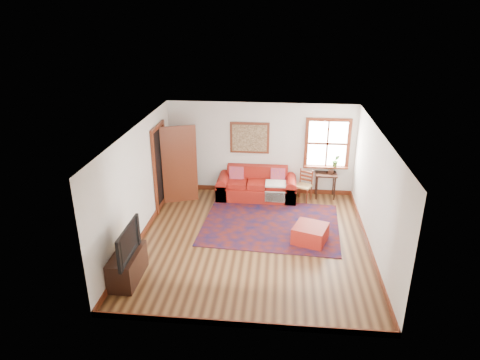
# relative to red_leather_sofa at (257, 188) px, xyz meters

# --- Properties ---
(ground) EXTENTS (5.50, 5.50, 0.00)m
(ground) POSITION_rel_red_leather_sofa_xyz_m (0.07, -2.34, -0.27)
(ground) COLOR #3B2010
(ground) RESTS_ON ground
(room_envelope) EXTENTS (5.04, 5.54, 2.52)m
(room_envelope) POSITION_rel_red_leather_sofa_xyz_m (0.07, -2.32, 1.38)
(room_envelope) COLOR silver
(room_envelope) RESTS_ON ground
(window) EXTENTS (1.18, 0.20, 1.38)m
(window) POSITION_rel_red_leather_sofa_xyz_m (1.85, 0.37, 1.04)
(window) COLOR white
(window) RESTS_ON ground
(doorway) EXTENTS (0.89, 1.08, 2.14)m
(doorway) POSITION_rel_red_leather_sofa_xyz_m (-2.14, -0.56, 0.80)
(doorway) COLOR black
(doorway) RESTS_ON ground
(framed_artwork) EXTENTS (1.05, 0.07, 0.85)m
(framed_artwork) POSITION_rel_red_leather_sofa_xyz_m (-0.23, 0.37, 1.28)
(framed_artwork) COLOR maroon
(framed_artwork) RESTS_ON ground
(persian_rug) EXTENTS (3.31, 2.71, 0.02)m
(persian_rug) POSITION_rel_red_leather_sofa_xyz_m (0.43, -1.53, -0.26)
(persian_rug) COLOR #54140C
(persian_rug) RESTS_ON ground
(red_leather_sofa) EXTENTS (2.10, 0.87, 0.82)m
(red_leather_sofa) POSITION_rel_red_leather_sofa_xyz_m (0.00, 0.00, 0.00)
(red_leather_sofa) COLOR maroon
(red_leather_sofa) RESTS_ON ground
(red_ottoman) EXTENTS (0.86, 0.86, 0.39)m
(red_ottoman) POSITION_rel_red_leather_sofa_xyz_m (1.31, -2.24, -0.08)
(red_ottoman) COLOR maroon
(red_ottoman) RESTS_ON ground
(side_table) EXTENTS (0.57, 0.42, 0.68)m
(side_table) POSITION_rel_red_leather_sofa_xyz_m (1.83, 0.19, 0.29)
(side_table) COLOR black
(side_table) RESTS_ON ground
(ladder_back_chair) EXTENTS (0.51, 0.50, 0.83)m
(ladder_back_chair) POSITION_rel_red_leather_sofa_xyz_m (1.26, -0.04, 0.17)
(ladder_back_chair) COLOR tan
(ladder_back_chair) RESTS_ON ground
(media_cabinet) EXTENTS (0.46, 1.03, 0.57)m
(media_cabinet) POSITION_rel_red_leather_sofa_xyz_m (-2.19, -3.97, 0.01)
(media_cabinet) COLOR black
(media_cabinet) RESTS_ON ground
(television) EXTENTS (0.14, 1.08, 0.62)m
(television) POSITION_rel_red_leather_sofa_xyz_m (-2.17, -4.09, 0.61)
(television) COLOR black
(television) RESTS_ON media_cabinet
(candle_hurricane) EXTENTS (0.12, 0.12, 0.18)m
(candle_hurricane) POSITION_rel_red_leather_sofa_xyz_m (-2.14, -3.58, 0.38)
(candle_hurricane) COLOR silver
(candle_hurricane) RESTS_ON media_cabinet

